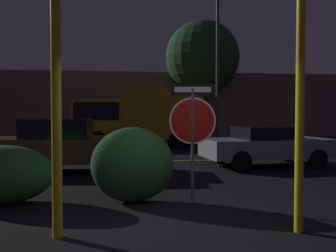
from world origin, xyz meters
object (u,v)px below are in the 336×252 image
Objects in this scene: hedge_bush_2 at (133,165)px; passing_car_2 at (62,146)px; hedge_bush_1 at (2,175)px; tree_0 at (202,58)px; yellow_pole_right at (300,117)px; street_lamp at (218,39)px; stop_sign at (193,120)px; delivery_truck at (138,115)px; yellow_pole_left at (56,117)px; passing_car_3 at (266,145)px.

hedge_bush_2 is 0.33× the size of passing_car_2.
passing_car_2 is (-1.92, 4.06, 0.04)m from hedge_bush_2.
tree_0 is at bearing 65.85° from hedge_bush_1.
yellow_pole_right is 0.41× the size of street_lamp.
stop_sign reaches higher than passing_car_2.
stop_sign is 1.43× the size of hedge_bush_2.
street_lamp reaches higher than delivery_truck.
passing_car_2 is (0.52, 3.88, 0.21)m from hedge_bush_1.
yellow_pole_right is 5.40m from hedge_bush_1.
hedge_bush_1 is 0.24× the size of tree_0.
hedge_bush_1 is 0.29× the size of delivery_truck.
yellow_pole_left reaches higher than passing_car_3.
passing_car_2 is at bearing -130.97° from street_lamp.
hedge_bush_2 is 0.37× the size of passing_car_3.
hedge_bush_2 is 0.20× the size of street_lamp.
passing_car_2 reaches higher than hedge_bush_2.
stop_sign is 1.19× the size of hedge_bush_1.
hedge_bush_1 is 0.39× the size of passing_car_2.
stop_sign is at bearing -103.27° from tree_0.
street_lamp is at bearing 58.04° from hedge_bush_1.
delivery_truck is (1.81, 14.20, -0.08)m from yellow_pole_left.
hedge_bush_2 is (-1.13, 0.19, -0.85)m from stop_sign.
street_lamp is (3.70, 12.03, 3.96)m from stop_sign.
hedge_bush_1 is 0.24× the size of street_lamp.
tree_0 is (2.98, 19.56, 3.76)m from yellow_pole_right.
hedge_bush_1 is at bearing 170.23° from delivery_truck.
hedge_bush_2 reaches higher than hedge_bush_1.
delivery_truck reaches higher than hedge_bush_2.
passing_car_2 is 11.35m from street_lamp.
street_lamp reaches higher than yellow_pole_right.
yellow_pole_right is at bearing -168.85° from delivery_truck.
yellow_pole_left is at bearing -57.47° from hedge_bush_1.
tree_0 is at bearing 73.12° from hedge_bush_2.
delivery_truck is (-3.78, 7.86, 0.92)m from passing_car_3.
yellow_pole_right is 0.77× the size of passing_car_3.
street_lamp is (4.12, -0.44, 3.95)m from delivery_truck.
passing_car_3 is (5.59, 6.35, -1.00)m from yellow_pole_left.
delivery_truck is at bearing -159.72° from passing_car_3.
hedge_bush_1 is 3.92m from passing_car_2.
yellow_pole_right is 20.14m from tree_0.
tree_0 is at bearing 155.11° from passing_car_2.
delivery_truck reaches higher than passing_car_2.
stop_sign is at bearing 37.71° from yellow_pole_left.
tree_0 is (4.58, 5.14, 3.84)m from delivery_truck.
hedge_bush_1 is 1.20× the size of hedge_bush_2.
tree_0 is (0.80, 12.99, 4.76)m from passing_car_3.
street_lamp is at bearing 142.49° from passing_car_2.
tree_0 reaches higher than yellow_pole_right.
hedge_bush_2 is 4.50m from passing_car_2.
yellow_pole_right is 0.50× the size of delivery_truck.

